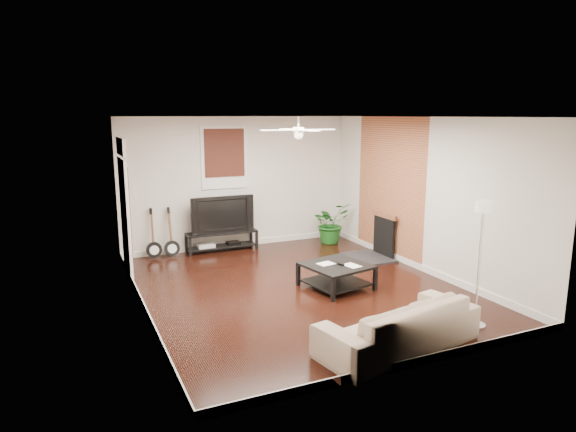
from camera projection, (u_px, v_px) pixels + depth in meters
name	position (u px, v px, depth m)	size (l,w,h in m)	color
room	(298.00, 205.00, 8.14)	(5.01, 6.01, 2.81)	black
brick_accent	(389.00, 188.00, 10.04)	(0.02, 2.20, 2.80)	#B06339
fireplace	(376.00, 235.00, 10.11)	(0.80, 1.10, 0.92)	black
window_back	(224.00, 158.00, 10.57)	(1.00, 0.06, 1.30)	#3B1510
door_left	(126.00, 206.00, 8.88)	(0.08, 1.00, 2.50)	white
tv_stand	(222.00, 241.00, 10.68)	(1.49, 0.40, 0.42)	black
tv	(221.00, 213.00, 10.58)	(1.34, 0.18, 0.77)	black
coffee_table	(336.00, 276.00, 8.39)	(0.96, 0.96, 0.40)	black
sofa	(399.00, 324.00, 6.21)	(2.13, 0.83, 0.62)	tan
floor_lamp	(479.00, 265.00, 6.73)	(0.29, 0.29, 1.74)	silver
potted_plant	(331.00, 223.00, 11.30)	(0.82, 0.71, 0.91)	#1A5B1C
guitar_left	(153.00, 234.00, 10.02)	(0.31, 0.22, 1.02)	black
guitar_right	(171.00, 233.00, 10.13)	(0.31, 0.22, 1.02)	black
ceiling_fan	(299.00, 130.00, 7.91)	(1.24, 1.24, 0.32)	white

